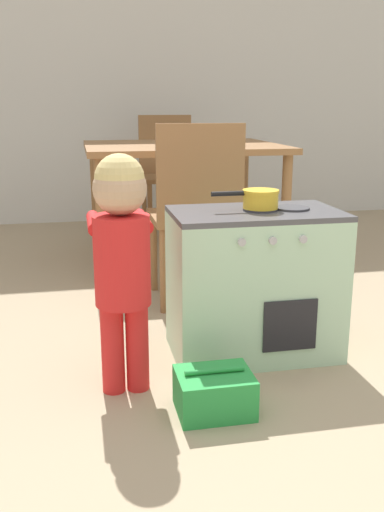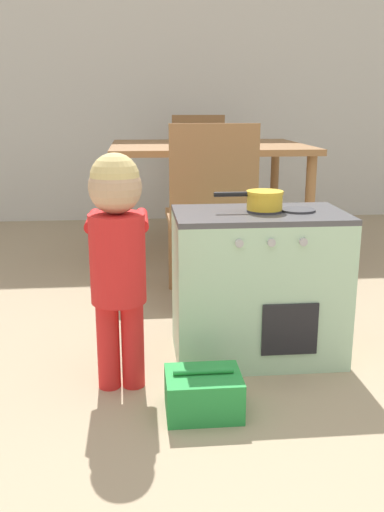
% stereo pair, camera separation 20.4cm
% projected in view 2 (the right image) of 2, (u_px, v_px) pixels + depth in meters
% --- Properties ---
extents(ground_plane, '(16.00, 16.00, 0.00)m').
position_uv_depth(ground_plane, '(245.00, 499.00, 1.42)').
color(ground_plane, tan).
extents(wall_back, '(10.00, 0.06, 2.60)m').
position_uv_depth(wall_back, '(165.00, 59.00, 4.59)').
color(wall_back, silver).
rests_on(wall_back, ground_plane).
extents(play_kitchen, '(0.63, 0.39, 0.58)m').
position_uv_depth(play_kitchen, '(258.00, 285.00, 2.17)').
color(play_kitchen, '#B2DBB7').
rests_on(play_kitchen, ground_plane).
extents(toy_pot, '(0.26, 0.14, 0.07)m').
position_uv_depth(toy_pot, '(264.00, 199.00, 2.09)').
color(toy_pot, yellow).
rests_on(toy_pot, play_kitchen).
extents(child_figure, '(0.21, 0.33, 0.81)m').
position_uv_depth(child_figure, '(117.00, 243.00, 1.87)').
color(child_figure, red).
rests_on(child_figure, ground_plane).
extents(toy_basket, '(0.24, 0.19, 0.15)m').
position_uv_depth(toy_basket, '(203.00, 393.00, 1.81)').
color(toy_basket, green).
rests_on(toy_basket, ground_plane).
extents(dining_table, '(1.15, 0.95, 0.72)m').
position_uv_depth(dining_table, '(208.00, 158.00, 3.43)').
color(dining_table, olive).
rests_on(dining_table, ground_plane).
extents(dining_chair_near, '(0.40, 0.40, 0.87)m').
position_uv_depth(dining_chair_near, '(210.00, 210.00, 2.70)').
color(dining_chair_near, olive).
rests_on(dining_chair_near, ground_plane).
extents(dining_chair_far, '(0.40, 0.40, 0.87)m').
position_uv_depth(dining_chair_far, '(200.00, 170.00, 4.29)').
color(dining_chair_far, olive).
rests_on(dining_chair_far, ground_plane).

